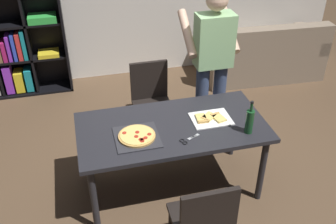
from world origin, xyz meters
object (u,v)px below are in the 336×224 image
(dining_table, at_px, (172,132))
(kitchen_scissors, at_px, (187,140))
(chair_far_side, at_px, (151,97))
(person_serving_pizza, at_px, (212,60))
(bookshelf, at_px, (5,26))
(couch, at_px, (262,56))
(pepperoni_pizza_on_tray, at_px, (137,136))
(wine_bottle, at_px, (250,121))
(chair_near_camera, at_px, (203,221))

(dining_table, xyz_separation_m, kitchen_scissors, (0.07, -0.24, 0.08))
(chair_far_side, height_order, kitchen_scissors, chair_far_side)
(person_serving_pizza, relative_size, kitchen_scissors, 8.88)
(bookshelf, height_order, person_serving_pizza, bookshelf)
(couch, bearing_deg, bookshelf, 173.59)
(chair_far_side, xyz_separation_m, pepperoni_pizza_on_tray, (-0.34, -1.01, 0.25))
(couch, bearing_deg, wine_bottle, -119.60)
(chair_far_side, distance_m, bookshelf, 2.21)
(kitchen_scissors, bearing_deg, bookshelf, 122.34)
(chair_near_camera, distance_m, chair_far_side, 1.83)
(bookshelf, distance_m, kitchen_scissors, 3.11)
(bookshelf, bearing_deg, dining_table, -56.20)
(pepperoni_pizza_on_tray, height_order, wine_bottle, wine_bottle)
(dining_table, xyz_separation_m, bookshelf, (-1.59, 2.38, 0.28))
(couch, relative_size, person_serving_pizza, 1.00)
(chair_near_camera, distance_m, kitchen_scissors, 0.72)
(dining_table, height_order, pepperoni_pizza_on_tray, pepperoni_pizza_on_tray)
(chair_near_camera, bearing_deg, wine_bottle, 46.48)
(couch, bearing_deg, kitchen_scissors, -129.35)
(dining_table, distance_m, bookshelf, 2.88)
(couch, distance_m, person_serving_pizza, 1.95)
(couch, height_order, wine_bottle, wine_bottle)
(dining_table, relative_size, wine_bottle, 5.37)
(person_serving_pizza, bearing_deg, bookshelf, 142.62)
(chair_far_side, distance_m, pepperoni_pizza_on_tray, 1.10)
(dining_table, bearing_deg, chair_far_side, 90.00)
(chair_far_side, bearing_deg, dining_table, -90.00)
(bookshelf, xyz_separation_m, wine_bottle, (2.21, -2.64, -0.08))
(dining_table, bearing_deg, chair_near_camera, -90.00)
(dining_table, height_order, chair_near_camera, chair_near_camera)
(bookshelf, height_order, pepperoni_pizza_on_tray, bookshelf)
(dining_table, height_order, bookshelf, bookshelf)
(person_serving_pizza, xyz_separation_m, kitchen_scissors, (-0.55, -0.94, -0.24))
(dining_table, relative_size, person_serving_pizza, 0.97)
(dining_table, distance_m, chair_far_side, 0.93)
(kitchen_scissors, bearing_deg, couch, 50.65)
(couch, bearing_deg, dining_table, -133.67)
(bookshelf, height_order, kitchen_scissors, bookshelf)
(pepperoni_pizza_on_tray, distance_m, wine_bottle, 0.98)
(wine_bottle, bearing_deg, bookshelf, 129.98)
(kitchen_scissors, bearing_deg, chair_far_side, 93.35)
(kitchen_scissors, bearing_deg, dining_table, 105.52)
(chair_near_camera, relative_size, couch, 0.52)
(chair_near_camera, relative_size, bookshelf, 0.46)
(person_serving_pizza, bearing_deg, couch, 45.26)
(pepperoni_pizza_on_tray, bearing_deg, kitchen_scissors, -19.34)
(bookshelf, distance_m, pepperoni_pizza_on_tray, 2.78)
(wine_bottle, bearing_deg, chair_far_side, 117.88)
(couch, distance_m, bookshelf, 3.57)
(chair_near_camera, height_order, person_serving_pizza, person_serving_pizza)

